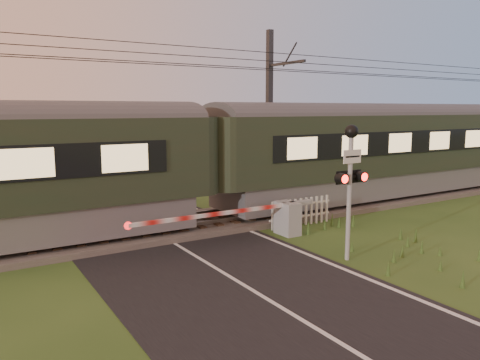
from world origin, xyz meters
TOP-DOWN VIEW (x-y plane):
  - ground at (0.00, 0.00)m, footprint 160.00×160.00m
  - road at (0.02, -0.23)m, footprint 6.00×140.00m
  - track_bed at (0.00, 6.50)m, footprint 140.00×3.40m
  - overhead_wires at (0.00, 6.50)m, footprint 120.00×0.62m
  - train at (1.84, 6.50)m, footprint 42.65×2.94m
  - boom_gate at (3.32, 3.93)m, footprint 6.39×0.83m
  - crossing_signal at (3.41, 1.00)m, footprint 0.93×0.37m
  - picket_fence at (4.69, 4.60)m, footprint 2.64×0.08m
  - catenary_mast at (6.25, 8.73)m, footprint 0.23×2.47m

SIDE VIEW (x-z plane):
  - ground at x=0.00m, z-range 0.00..0.00m
  - road at x=0.02m, z-range 0.00..0.03m
  - track_bed at x=0.00m, z-range -0.13..0.26m
  - picket_fence at x=4.69m, z-range 0.01..0.99m
  - boom_gate at x=3.32m, z-range 0.05..1.15m
  - train at x=1.84m, z-range 0.28..4.26m
  - crossing_signal at x=3.41m, z-range 0.69..4.34m
  - catenary_mast at x=6.25m, z-range 0.14..7.50m
  - overhead_wires at x=0.00m, z-range 5.41..6.04m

